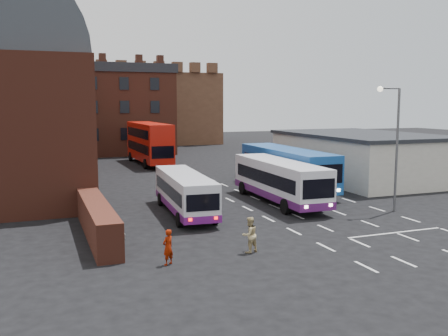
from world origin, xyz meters
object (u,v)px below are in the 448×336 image
object	(u,v)px
bus_red_double	(149,143)
pedestrian_beige	(250,235)
street_lamp	(394,137)
bus_white_outbound	(185,190)
pedestrian_red	(168,247)
bus_blue	(286,166)
bus_white_inbound	(279,178)

from	to	relation	value
bus_red_double	pedestrian_beige	bearing A→B (deg)	84.06
street_lamp	pedestrian_beige	xyz separation A→B (m)	(-12.16, -4.93, -4.00)
bus_red_double	street_lamp	xyz separation A→B (m)	(9.17, -30.36, 2.33)
bus_red_double	street_lamp	bearing A→B (deg)	105.72
bus_white_outbound	pedestrian_red	bearing A→B (deg)	-106.49
bus_white_outbound	bus_blue	size ratio (longest dim) A/B	0.77
street_lamp	bus_white_outbound	bearing A→B (deg)	161.84
bus_red_double	pedestrian_beige	distance (m)	35.45
bus_blue	pedestrian_beige	world-z (taller)	bus_blue
street_lamp	pedestrian_red	xyz separation A→B (m)	(-16.20, -5.33, -4.06)
bus_blue	street_lamp	distance (m)	10.36
street_lamp	pedestrian_red	world-z (taller)	street_lamp
bus_red_double	bus_blue	bearing A→B (deg)	106.70
bus_white_outbound	street_lamp	bearing A→B (deg)	-14.21
bus_white_outbound	street_lamp	distance (m)	13.75
bus_blue	street_lamp	bearing A→B (deg)	105.67
bus_white_outbound	bus_white_inbound	bearing A→B (deg)	12.04
bus_red_double	pedestrian_red	size ratio (longest dim) A/B	7.53
bus_white_inbound	pedestrian_beige	size ratio (longest dim) A/B	6.41
pedestrian_beige	pedestrian_red	bearing A→B (deg)	-10.17
bus_white_outbound	bus_red_double	bearing A→B (deg)	86.35
bus_white_inbound	pedestrian_red	distance (m)	15.08
bus_red_double	pedestrian_red	distance (m)	36.41
pedestrian_red	pedestrian_beige	size ratio (longest dim) A/B	0.93
bus_white_outbound	bus_white_inbound	distance (m)	7.31
bus_red_double	street_lamp	distance (m)	31.80
street_lamp	pedestrian_beige	bearing A→B (deg)	-157.95
pedestrian_beige	bus_white_outbound	bearing A→B (deg)	-102.66
bus_red_double	pedestrian_red	world-z (taller)	bus_red_double
pedestrian_beige	street_lamp	bearing A→B (deg)	-173.80
bus_white_inbound	street_lamp	size ratio (longest dim) A/B	1.36
bus_blue	street_lamp	world-z (taller)	street_lamp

